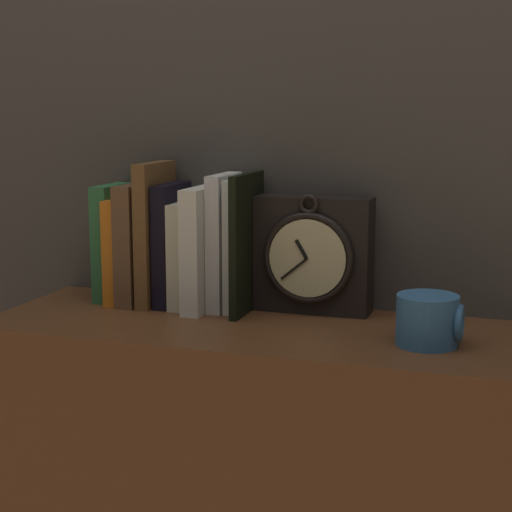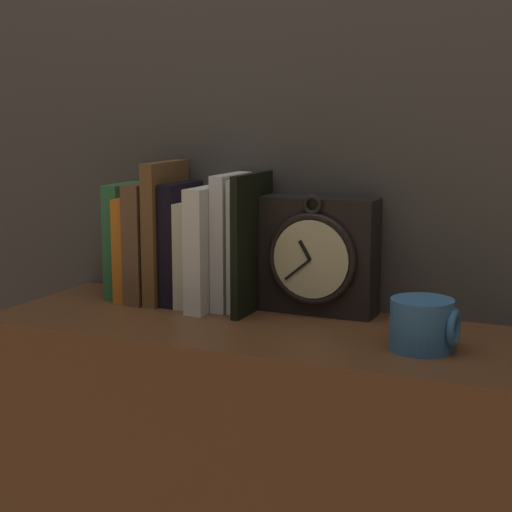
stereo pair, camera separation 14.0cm
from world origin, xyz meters
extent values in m
cube|color=black|center=(0.06, 0.12, 0.81)|extent=(0.20, 0.06, 0.20)
torus|color=black|center=(0.06, 0.09, 0.81)|extent=(0.16, 0.01, 0.16)
cylinder|color=beige|center=(0.06, 0.08, 0.81)|extent=(0.14, 0.01, 0.14)
cube|color=black|center=(0.06, 0.08, 0.83)|extent=(0.02, 0.00, 0.03)
cube|color=black|center=(0.04, 0.08, 0.79)|extent=(0.05, 0.00, 0.04)
torus|color=black|center=(0.06, 0.09, 0.90)|extent=(0.03, 0.01, 0.03)
cube|color=#2D6C3E|center=(-0.32, 0.10, 0.81)|extent=(0.03, 0.11, 0.21)
cube|color=orange|center=(-0.29, 0.09, 0.80)|extent=(0.02, 0.13, 0.19)
cube|color=brown|center=(-0.26, 0.09, 0.82)|extent=(0.03, 0.13, 0.22)
cube|color=brown|center=(-0.22, 0.09, 0.84)|extent=(0.03, 0.13, 0.26)
cube|color=black|center=(-0.19, 0.09, 0.82)|extent=(0.03, 0.12, 0.22)
cube|color=beige|center=(-0.16, 0.09, 0.80)|extent=(0.04, 0.12, 0.19)
cube|color=white|center=(-0.12, 0.08, 0.82)|extent=(0.03, 0.15, 0.22)
cube|color=white|center=(-0.09, 0.10, 0.83)|extent=(0.03, 0.12, 0.24)
cube|color=white|center=(-0.07, 0.10, 0.82)|extent=(0.02, 0.12, 0.23)
cube|color=black|center=(-0.04, 0.08, 0.83)|extent=(0.01, 0.15, 0.24)
cylinder|color=teal|center=(0.28, -0.03, 0.75)|extent=(0.09, 0.09, 0.08)
torus|color=teal|center=(0.33, -0.03, 0.75)|extent=(0.01, 0.06, 0.06)
camera|label=1|loc=(0.44, -1.31, 1.07)|focal=60.00mm
camera|label=2|loc=(0.57, -1.25, 1.07)|focal=60.00mm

